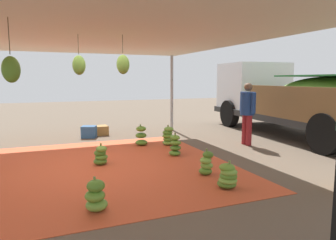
% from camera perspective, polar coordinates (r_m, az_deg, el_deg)
% --- Properties ---
extents(ground_plane, '(40.00, 40.00, 0.00)m').
position_cam_1_polar(ground_plane, '(7.53, 9.85, -6.31)').
color(ground_plane, brown).
extents(tarp_orange, '(5.29, 5.48, 0.01)m').
position_cam_1_polar(tarp_orange, '(6.51, -13.48, -8.57)').
color(tarp_orange, '#D1512D').
rests_on(tarp_orange, ground).
extents(tent_canopy, '(8.00, 7.00, 2.67)m').
position_cam_1_polar(tent_canopy, '(6.29, -15.05, 14.55)').
color(tent_canopy, '#9EA0A5').
rests_on(tent_canopy, ground).
extents(banana_bunch_0, '(0.39, 0.39, 0.45)m').
position_cam_1_polar(banana_bunch_0, '(6.66, -12.30, -6.45)').
color(banana_bunch_0, '#477523').
rests_on(banana_bunch_0, tarp_orange).
extents(banana_bunch_1, '(0.42, 0.42, 0.55)m').
position_cam_1_polar(banana_bunch_1, '(8.42, 0.04, -3.05)').
color(banana_bunch_1, '#75A83D').
rests_on(banana_bunch_1, tarp_orange).
extents(banana_bunch_2, '(0.34, 0.36, 0.49)m').
position_cam_1_polar(banana_bunch_2, '(5.88, 7.09, -8.03)').
color(banana_bunch_2, '#518428').
rests_on(banana_bunch_2, tarp_orange).
extents(banana_bunch_3, '(0.43, 0.43, 0.46)m').
position_cam_1_polar(banana_bunch_3, '(5.24, 10.97, -10.22)').
color(banana_bunch_3, '#477523').
rests_on(banana_bunch_3, tarp_orange).
extents(banana_bunch_4, '(0.47, 0.47, 0.57)m').
position_cam_1_polar(banana_bunch_4, '(8.42, -4.96, -3.03)').
color(banana_bunch_4, '#518428').
rests_on(banana_bunch_4, tarp_orange).
extents(banana_bunch_5, '(0.42, 0.42, 0.48)m').
position_cam_1_polar(banana_bunch_5, '(4.39, -13.16, -13.61)').
color(banana_bunch_5, '#6B9E38').
rests_on(banana_bunch_5, tarp_orange).
extents(banana_bunch_7, '(0.40, 0.38, 0.54)m').
position_cam_1_polar(banana_bunch_7, '(7.27, 1.35, -4.83)').
color(banana_bunch_7, '#518428').
rests_on(banana_bunch_7, tarp_orange).
extents(cargo_truck_main, '(7.01, 2.88, 2.40)m').
position_cam_1_polar(cargo_truck_main, '(10.76, 21.87, 3.99)').
color(cargo_truck_main, '#2D2D2D').
rests_on(cargo_truck_main, ground).
extents(worker_0, '(0.62, 0.38, 1.69)m').
position_cam_1_polar(worker_0, '(8.66, 14.45, 1.99)').
color(worker_0, maroon).
rests_on(worker_0, ground).
extents(crate_0, '(0.49, 0.38, 0.29)m').
position_cam_1_polar(crate_0, '(10.27, -12.15, -1.84)').
color(crate_0, olive).
rests_on(crate_0, ground).
extents(crate_1, '(0.49, 0.53, 0.36)m').
position_cam_1_polar(crate_1, '(9.84, -14.37, -2.12)').
color(crate_1, '#335B8E').
rests_on(crate_1, ground).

